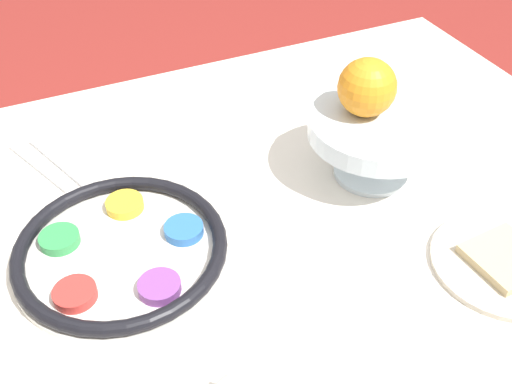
% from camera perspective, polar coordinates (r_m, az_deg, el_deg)
% --- Properties ---
extents(seder_plate, '(0.29, 0.29, 0.03)m').
position_cam_1_polar(seder_plate, '(0.82, -12.72, -5.38)').
color(seder_plate, silver).
rests_on(seder_plate, dining_table).
extents(fruit_stand, '(0.21, 0.21, 0.11)m').
position_cam_1_polar(fruit_stand, '(0.92, 11.45, 5.68)').
color(fruit_stand, silver).
rests_on(fruit_stand, dining_table).
extents(orange_fruit, '(0.09, 0.09, 0.09)m').
position_cam_1_polar(orange_fruit, '(0.89, 10.53, 9.78)').
color(orange_fruit, orange).
rests_on(orange_fruit, fruit_stand).
extents(bread_plate, '(0.19, 0.19, 0.02)m').
position_cam_1_polar(bread_plate, '(0.87, 22.58, -6.16)').
color(bread_plate, beige).
rests_on(bread_plate, dining_table).
extents(fork_left, '(0.08, 0.16, 0.01)m').
position_cam_1_polar(fork_left, '(1.02, -19.75, 2.34)').
color(fork_left, silver).
rests_on(fork_left, dining_table).
extents(fork_right, '(0.08, 0.16, 0.01)m').
position_cam_1_polar(fork_right, '(1.02, -18.12, 2.79)').
color(fork_right, silver).
rests_on(fork_right, dining_table).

